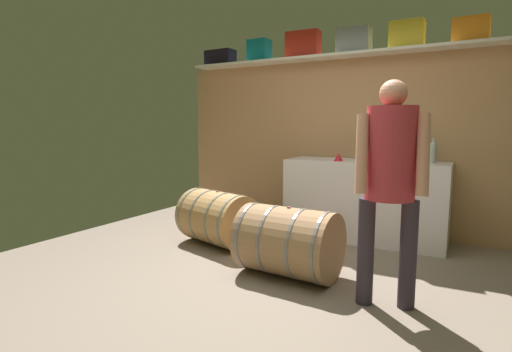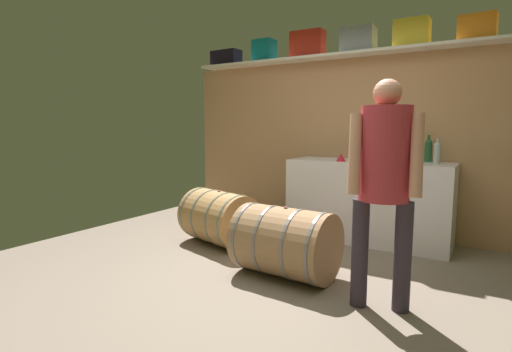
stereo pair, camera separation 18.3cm
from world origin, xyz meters
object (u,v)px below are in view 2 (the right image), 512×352
(toolcase_teal, at_px, (264,51))
(work_cabinet, at_px, (368,201))
(toolcase_yellow, at_px, (412,34))
(wine_barrel_near, at_px, (285,242))
(winemaker_pouring, at_px, (384,171))
(red_funnel, at_px, (341,157))
(wine_bottle_clear, at_px, (437,152))
(toolcase_black, at_px, (226,58))
(wine_bottle_green, at_px, (428,150))
(wine_bottle_amber, at_px, (382,150))
(toolcase_grey, at_px, (359,40))
(toolcase_red, at_px, (307,45))
(wine_barrel_far, at_px, (219,217))
(wine_glass, at_px, (407,153))
(toolcase_orange, at_px, (477,28))

(toolcase_teal, xyz_separation_m, work_cabinet, (1.55, -0.23, -1.90))
(toolcase_yellow, xyz_separation_m, wine_barrel_near, (-0.68, -1.72, -2.06))
(winemaker_pouring, bearing_deg, red_funnel, -74.37)
(toolcase_yellow, distance_m, wine_bottle_clear, 1.37)
(toolcase_black, distance_m, wine_bottle_green, 3.05)
(winemaker_pouring, bearing_deg, toolcase_black, -48.87)
(toolcase_yellow, distance_m, red_funnel, 1.58)
(wine_bottle_green, xyz_separation_m, wine_bottle_amber, (-0.41, -0.41, 0.01))
(toolcase_grey, height_order, red_funnel, toolcase_grey)
(wine_bottle_clear, xyz_separation_m, winemaker_pouring, (-0.14, -1.72, -0.04))
(toolcase_black, height_order, work_cabinet, toolcase_black)
(toolcase_yellow, bearing_deg, toolcase_teal, -179.31)
(toolcase_red, height_order, red_funnel, toolcase_red)
(red_funnel, bearing_deg, toolcase_black, 166.81)
(toolcase_red, relative_size, wine_barrel_far, 0.44)
(work_cabinet, distance_m, wine_glass, 0.70)
(wine_bottle_amber, xyz_separation_m, wine_barrel_near, (-0.51, -1.31, -0.78))
(toolcase_orange, relative_size, wine_bottle_clear, 1.30)
(toolcase_red, bearing_deg, winemaker_pouring, -54.17)
(toolcase_orange, bearing_deg, work_cabinet, -162.48)
(wine_bottle_green, bearing_deg, toolcase_black, 179.91)
(wine_bottle_green, bearing_deg, toolcase_red, 179.83)
(toolcase_yellow, bearing_deg, toolcase_orange, 0.69)
(winemaker_pouring, bearing_deg, toolcase_grey, -81.02)
(wine_bottle_clear, bearing_deg, toolcase_red, 172.27)
(wine_bottle_green, bearing_deg, wine_bottle_clear, -61.71)
(toolcase_grey, xyz_separation_m, wine_glass, (0.63, -0.08, -1.33))
(toolcase_red, relative_size, wine_barrel_near, 0.47)
(wine_glass, bearing_deg, toolcase_yellow, 108.07)
(toolcase_red, height_order, wine_bottle_green, toolcase_red)
(toolcase_teal, height_order, wine_barrel_far, toolcase_teal)
(toolcase_teal, relative_size, toolcase_grey, 0.77)
(toolcase_orange, relative_size, wine_bottle_green, 1.17)
(wine_bottle_clear, distance_m, wine_glass, 0.36)
(toolcase_orange, height_order, wine_glass, toolcase_orange)
(toolcase_teal, xyz_separation_m, wine_barrel_near, (1.23, -1.72, -2.06))
(wine_bottle_clear, height_order, wine_barrel_near, wine_bottle_clear)
(wine_bottle_green, height_order, wine_bottle_amber, wine_bottle_amber)
(wine_bottle_clear, bearing_deg, wine_bottle_green, 118.29)
(work_cabinet, height_order, red_funnel, red_funnel)
(winemaker_pouring, bearing_deg, toolcase_red, -66.48)
(toolcase_red, relative_size, toolcase_yellow, 1.17)
(toolcase_orange, xyz_separation_m, wine_bottle_green, (-0.40, -0.00, -1.27))
(toolcase_red, relative_size, winemaker_pouring, 0.26)
(toolcase_yellow, bearing_deg, winemaker_pouring, -83.09)
(toolcase_orange, height_order, wine_barrel_near, toolcase_orange)
(toolcase_teal, bearing_deg, toolcase_red, 1.63)
(toolcase_red, xyz_separation_m, wine_barrel_far, (-0.51, -1.24, -2.08))
(toolcase_black, relative_size, toolcase_orange, 1.21)
(wine_bottle_clear, xyz_separation_m, wine_barrel_far, (-2.13, -1.02, -0.76))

